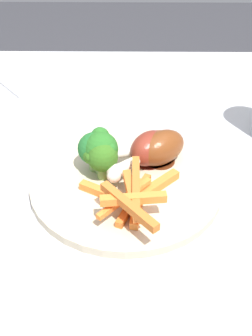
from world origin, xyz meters
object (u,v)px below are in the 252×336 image
object	(u,v)px
broccoli_floret_middle	(100,148)
chicken_drumstick_extra	(147,150)
chicken_drumstick_far	(156,147)
dinner_plate	(126,183)
dining_table	(171,227)
broccoli_floret_front	(97,149)
chicken_drumstick_near	(158,149)
carrot_fries_pile	(133,197)
broccoli_floret_back	(101,157)

from	to	relation	value
broccoli_floret_middle	chicken_drumstick_extra	size ratio (longest dim) A/B	0.57
chicken_drumstick_far	broccoli_floret_middle	bearing A→B (deg)	20.92
dinner_plate	broccoli_floret_middle	bearing A→B (deg)	-29.95
dining_table	broccoli_floret_front	bearing A→B (deg)	6.99
broccoli_floret_middle	chicken_drumstick_extra	world-z (taller)	broccoli_floret_middle
chicken_drumstick_near	chicken_drumstick_far	distance (m)	0.01
carrot_fries_pile	chicken_drumstick_near	world-z (taller)	chicken_drumstick_near
carrot_fries_pile	chicken_drumstick_far	size ratio (longest dim) A/B	1.21
broccoli_floret_front	chicken_drumstick_near	xyz separation A→B (m)	(-0.08, -0.02, -0.01)
broccoli_floret_front	broccoli_floret_middle	world-z (taller)	broccoli_floret_middle
broccoli_floret_back	chicken_drumstick_far	world-z (taller)	broccoli_floret_back
broccoli_floret_front	carrot_fries_pile	distance (m)	0.09
broccoli_floret_back	chicken_drumstick_far	xyz separation A→B (m)	(-0.07, -0.04, -0.01)
chicken_drumstick_extra	dining_table	bearing A→B (deg)	176.13
carrot_fries_pile	dining_table	bearing A→B (deg)	-124.97
dining_table	chicken_drumstick_extra	distance (m)	0.15
dining_table	broccoli_floret_middle	size ratio (longest dim) A/B	16.02
dinner_plate	carrot_fries_pile	xyz separation A→B (m)	(-0.01, 0.05, 0.02)
broccoli_floret_back	chicken_drumstick_near	distance (m)	0.08
broccoli_floret_back	chicken_drumstick_far	distance (m)	0.09
broccoli_floret_middle	chicken_drumstick_extra	distance (m)	0.07
broccoli_floret_front	carrot_fries_pile	size ratio (longest dim) A/B	0.40
broccoli_floret_middle	dining_table	bearing A→B (deg)	-172.52
dinner_plate	chicken_drumstick_extra	distance (m)	0.05
dining_table	dinner_plate	size ratio (longest dim) A/B	3.78
chicken_drumstick_extra	broccoli_floret_back	bearing A→B (deg)	26.13
broccoli_floret_front	broccoli_floret_back	world-z (taller)	broccoli_floret_front
dinner_plate	chicken_drumstick_far	xyz separation A→B (m)	(-0.04, -0.05, 0.03)
broccoli_floret_back	carrot_fries_pile	size ratio (longest dim) A/B	0.39
carrot_fries_pile	chicken_drumstick_far	distance (m)	0.11
broccoli_floret_back	carrot_fries_pile	world-z (taller)	broccoli_floret_back
dinner_plate	chicken_drumstick_extra	size ratio (longest dim) A/B	2.40
chicken_drumstick_near	carrot_fries_pile	bearing A→B (deg)	69.56
dining_table	broccoli_floret_back	bearing A→B (deg)	14.71
broccoli_floret_front	chicken_drumstick_far	bearing A→B (deg)	-160.43
broccoli_floret_front	chicken_drumstick_near	distance (m)	0.09
carrot_fries_pile	dinner_plate	bearing A→B (deg)	-80.00
dinner_plate	chicken_drumstick_near	size ratio (longest dim) A/B	2.20
dinner_plate	broccoli_floret_middle	distance (m)	0.06
dining_table	broccoli_floret_front	xyz separation A→B (m)	(0.11, 0.01, 0.16)
dining_table	chicken_drumstick_far	world-z (taller)	chicken_drumstick_far
dinner_plate	chicken_drumstick_near	distance (m)	0.07
broccoli_floret_front	carrot_fries_pile	bearing A→B (deg)	123.30
dinner_plate	broccoli_floret_back	bearing A→B (deg)	-10.97
broccoli_floret_back	dinner_plate	bearing A→B (deg)	169.03
broccoli_floret_front	broccoli_floret_back	distance (m)	0.02
dinner_plate	dining_table	bearing A→B (deg)	-154.60
chicken_drumstick_near	chicken_drumstick_far	size ratio (longest dim) A/B	1.01
chicken_drumstick_extra	carrot_fries_pile	bearing A→B (deg)	78.20
chicken_drumstick_near	chicken_drumstick_extra	xyz separation A→B (m)	(0.02, 0.00, -0.00)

